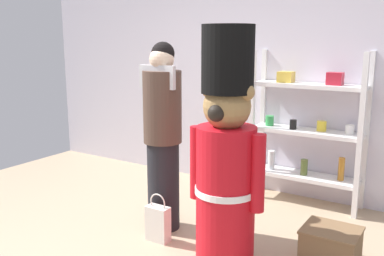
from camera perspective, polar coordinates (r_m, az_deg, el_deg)
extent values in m
cube|color=silver|center=(4.95, 9.64, 6.74)|extent=(6.40, 0.12, 2.60)
cube|color=white|center=(4.68, 7.86, 0.33)|extent=(0.05, 0.05, 1.60)
cube|color=white|center=(4.35, 21.33, -1.25)|extent=(0.05, 0.05, 1.60)
cube|color=white|center=(4.95, 9.32, 0.91)|extent=(0.05, 0.05, 1.60)
cube|color=white|center=(4.64, 22.07, -0.53)|extent=(0.05, 0.05, 1.60)
cube|color=white|center=(4.75, 14.61, -6.16)|extent=(1.12, 0.30, 0.04)
cube|color=white|center=(4.63, 14.91, -0.49)|extent=(1.12, 0.30, 0.04)
cube|color=white|center=(4.56, 15.23, 5.43)|extent=(1.12, 0.30, 0.04)
cylinder|color=green|center=(4.76, 10.21, 0.97)|extent=(0.09, 0.09, 0.11)
cylinder|color=black|center=(4.63, 13.21, 0.47)|extent=(0.07, 0.07, 0.10)
cylinder|color=yellow|center=(4.61, 16.74, 0.25)|extent=(0.10, 0.10, 0.10)
cylinder|color=white|center=(4.55, 20.11, -0.19)|extent=(0.08, 0.08, 0.09)
cylinder|color=silver|center=(4.82, 10.43, -4.17)|extent=(0.08, 0.08, 0.21)
cylinder|color=#596B33|center=(4.70, 14.58, -5.03)|extent=(0.07, 0.07, 0.17)
cylinder|color=#B27226|center=(4.63, 19.11, -5.14)|extent=(0.06, 0.06, 0.24)
cube|color=gold|center=(4.63, 12.30, 6.61)|extent=(0.16, 0.13, 0.11)
cube|color=#B21E2D|center=(4.48, 18.36, 6.20)|extent=(0.15, 0.12, 0.12)
cylinder|color=red|center=(3.40, 4.46, -8.69)|extent=(0.46, 0.46, 1.07)
cylinder|color=white|center=(3.38, 4.46, -8.13)|extent=(0.48, 0.48, 0.05)
sphere|color=olive|center=(3.22, 4.65, 2.86)|extent=(0.36, 0.36, 0.36)
sphere|color=olive|center=(3.28, 2.31, 5.11)|extent=(0.13, 0.13, 0.13)
sphere|color=olive|center=(3.14, 7.17, 4.73)|extent=(0.13, 0.13, 0.13)
cylinder|color=black|center=(3.19, 4.75, 9.04)|extent=(0.39, 0.39, 0.50)
cylinder|color=red|center=(3.45, 0.65, -4.57)|extent=(0.11, 0.11, 0.59)
cylinder|color=red|center=(3.22, 8.67, -5.93)|extent=(0.11, 0.11, 0.59)
sphere|color=black|center=(3.08, 3.23, 1.97)|extent=(0.13, 0.13, 0.13)
cylinder|color=black|center=(3.97, -3.80, -7.57)|extent=(0.29, 0.29, 0.81)
cylinder|color=#4C382D|center=(3.80, -3.94, 2.79)|extent=(0.34, 0.34, 0.63)
sphere|color=beige|center=(3.76, -4.03, 9.04)|extent=(0.21, 0.21, 0.21)
cube|color=silver|center=(3.71, -4.63, 6.72)|extent=(0.36, 0.04, 0.20)
sphere|color=black|center=(3.77, -3.87, 9.78)|extent=(0.20, 0.20, 0.20)
cube|color=silver|center=(3.81, -4.51, -12.49)|extent=(0.21, 0.11, 0.31)
torus|color=silver|center=(3.74, -4.56, -9.77)|extent=(0.16, 0.01, 0.16)
cube|color=brown|center=(3.66, 17.83, -14.66)|extent=(0.41, 0.36, 0.25)
cube|color=brown|center=(3.60, 17.96, -12.71)|extent=(0.43, 0.37, 0.02)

